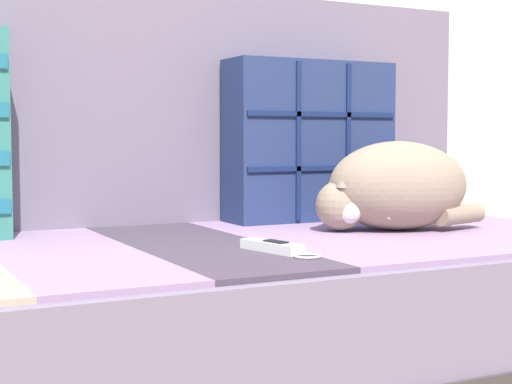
# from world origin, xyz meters

# --- Properties ---
(couch) EXTENTS (1.90, 0.91, 0.38)m
(couch) POSITION_xyz_m (-0.00, 0.09, 0.19)
(couch) COLOR #3D3838
(couch) RESTS_ON ground_plane
(sofa_backrest) EXTENTS (1.86, 0.14, 0.56)m
(sofa_backrest) POSITION_xyz_m (0.00, 0.48, 0.67)
(sofa_backrest) COLOR slate
(sofa_backrest) RESTS_ON couch
(throw_pillow_quilted) EXTENTS (0.43, 0.14, 0.40)m
(throw_pillow_quilted) POSITION_xyz_m (0.43, 0.33, 0.58)
(throw_pillow_quilted) COLOR navy
(throw_pillow_quilted) RESTS_ON couch
(sleeping_cat) EXTENTS (0.38, 0.28, 0.20)m
(sleeping_cat) POSITION_xyz_m (0.48, 0.06, 0.48)
(sleeping_cat) COLOR gray
(sleeping_cat) RESTS_ON couch
(game_remote_near) EXTENTS (0.08, 0.19, 0.02)m
(game_remote_near) POSITION_xyz_m (0.08, -0.12, 0.39)
(game_remote_near) COLOR white
(game_remote_near) RESTS_ON couch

